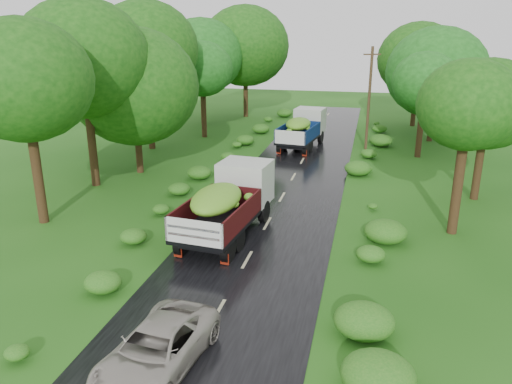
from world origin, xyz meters
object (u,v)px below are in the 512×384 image
(car, at_px, (157,349))
(truck_near, at_px, (230,200))
(utility_pole, at_px, (369,98))
(truck_far, at_px, (303,127))

(car, bearing_deg, truck_near, 100.68)
(utility_pole, bearing_deg, car, -123.66)
(car, bearing_deg, utility_pole, 86.50)
(truck_near, relative_size, car, 1.55)
(car, xyz_separation_m, utility_pole, (5.01, 27.83, 3.28))
(car, bearing_deg, truck_far, 96.32)
(truck_near, relative_size, truck_far, 1.03)
(truck_far, distance_m, utility_pole, 5.39)
(car, height_order, utility_pole, utility_pole)
(truck_far, distance_m, car, 27.44)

